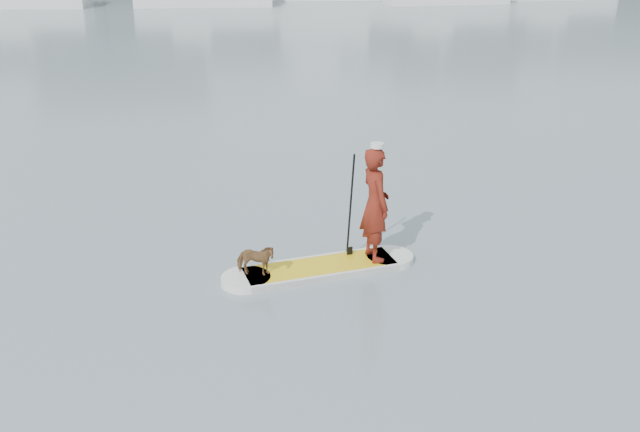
{
  "coord_description": "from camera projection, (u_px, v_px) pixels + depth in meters",
  "views": [
    {
      "loc": [
        1.83,
        -6.69,
        5.37
      ],
      "look_at": [
        2.62,
        3.78,
        1.0
      ],
      "focal_mm": 40.0,
      "sensor_mm": 36.0,
      "label": 1
    }
  ],
  "objects": [
    {
      "name": "white_cap",
      "position": [
        377.0,
        145.0,
        11.24
      ],
      "size": [
        0.22,
        0.22,
        0.07
      ],
      "primitive_type": "cylinder",
      "color": "silver",
      "rests_on": "paddler"
    },
    {
      "name": "paddleboard",
      "position": [
        320.0,
        269.0,
        11.74
      ],
      "size": [
        3.22,
        1.42,
        0.12
      ],
      "rotation": [
        0.0,
        0.0,
        0.25
      ],
      "color": "yellow",
      "rests_on": "ground"
    },
    {
      "name": "paddle",
      "position": [
        350.0,
        218.0,
        11.84
      ],
      "size": [
        0.11,
        0.3,
        2.0
      ],
      "rotation": [
        0.0,
        0.0,
        0.25
      ],
      "color": "black",
      "rests_on": "ground"
    },
    {
      "name": "ground",
      "position": [
        115.0,
        431.0,
        8.1
      ],
      "size": [
        140.0,
        140.0,
        0.0
      ],
      "primitive_type": "plane",
      "color": "slate",
      "rests_on": "ground"
    },
    {
      "name": "paddler",
      "position": [
        375.0,
        204.0,
        11.63
      ],
      "size": [
        0.63,
        0.8,
        1.93
      ],
      "primitive_type": "imported",
      "rotation": [
        0.0,
        0.0,
        1.83
      ],
      "color": "maroon",
      "rests_on": "paddleboard"
    },
    {
      "name": "dog",
      "position": [
        255.0,
        260.0,
        11.3
      ],
      "size": [
        0.67,
        0.4,
        0.53
      ],
      "primitive_type": "imported",
      "rotation": [
        0.0,
        0.0,
        1.39
      ],
      "color": "brown",
      "rests_on": "paddleboard"
    }
  ]
}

